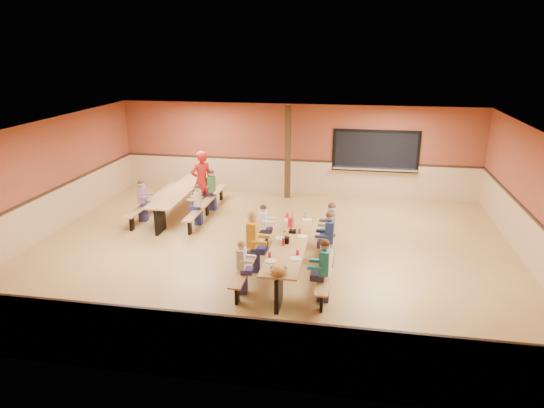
# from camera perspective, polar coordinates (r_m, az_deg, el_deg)

# --- Properties ---
(ground) EXTENTS (12.00, 12.00, 0.00)m
(ground) POSITION_cam_1_polar(r_m,az_deg,el_deg) (12.02, -0.25, -5.44)
(ground) COLOR olive
(ground) RESTS_ON ground
(room_envelope) EXTENTS (12.04, 10.04, 3.02)m
(room_envelope) POSITION_cam_1_polar(r_m,az_deg,el_deg) (11.76, -0.25, -2.36)
(room_envelope) COLOR brown
(room_envelope) RESTS_ON ground
(kitchen_pass_through) EXTENTS (2.78, 0.28, 1.38)m
(kitchen_pass_through) POSITION_cam_1_polar(r_m,az_deg,el_deg) (16.16, 12.08, 5.91)
(kitchen_pass_through) COLOR black
(kitchen_pass_through) RESTS_ON ground
(structural_post) EXTENTS (0.18, 0.18, 3.00)m
(structural_post) POSITION_cam_1_polar(r_m,az_deg,el_deg) (15.74, 1.87, 6.03)
(structural_post) COLOR #311F10
(structural_post) RESTS_ON ground
(cafeteria_table_main) EXTENTS (1.91, 3.70, 0.74)m
(cafeteria_table_main) POSITION_cam_1_polar(r_m,az_deg,el_deg) (10.73, 2.13, -5.42)
(cafeteria_table_main) COLOR #A1713F
(cafeteria_table_main) RESTS_ON ground
(cafeteria_table_second) EXTENTS (1.91, 3.70, 0.74)m
(cafeteria_table_second) POSITION_cam_1_polar(r_m,az_deg,el_deg) (14.67, -10.78, 0.85)
(cafeteria_table_second) COLOR #A1713F
(cafeteria_table_second) RESTS_ON ground
(seated_child_white_left) EXTENTS (0.33, 0.27, 1.13)m
(seated_child_white_left) POSITION_cam_1_polar(r_m,az_deg,el_deg) (9.85, -3.57, -7.46)
(seated_child_white_left) COLOR silver
(seated_child_white_left) RESTS_ON ground
(seated_adult_yellow) EXTENTS (0.46, 0.38, 1.39)m
(seated_adult_yellow) POSITION_cam_1_polar(r_m,az_deg,el_deg) (10.72, -2.30, -4.45)
(seated_adult_yellow) COLOR gold
(seated_adult_yellow) RESTS_ON ground
(seated_child_grey_left) EXTENTS (0.33, 0.27, 1.13)m
(seated_child_grey_left) POSITION_cam_1_polar(r_m,az_deg,el_deg) (11.89, -1.04, -2.77)
(seated_child_grey_left) COLOR white
(seated_child_grey_left) RESTS_ON ground
(seated_child_teal_right) EXTENTS (0.40, 0.33, 1.27)m
(seated_child_teal_right) POSITION_cam_1_polar(r_m,az_deg,el_deg) (9.59, 6.13, -7.81)
(seated_child_teal_right) COLOR teal
(seated_child_teal_right) RESTS_ON ground
(seated_child_navy_right) EXTENTS (0.40, 0.33, 1.28)m
(seated_child_navy_right) POSITION_cam_1_polar(r_m,az_deg,el_deg) (11.06, 6.73, -4.14)
(seated_child_navy_right) COLOR #1A274D
(seated_child_navy_right) RESTS_ON ground
(seated_child_char_right) EXTENTS (0.39, 0.32, 1.25)m
(seated_child_char_right) POSITION_cam_1_polar(r_m,az_deg,el_deg) (11.74, 6.95, -2.88)
(seated_child_char_right) COLOR #4E5458
(seated_child_char_right) RESTS_ON ground
(seated_child_purple_sec) EXTENTS (0.37, 0.30, 1.20)m
(seated_child_purple_sec) POSITION_cam_1_polar(r_m,az_deg,el_deg) (14.26, -15.01, 0.35)
(seated_child_purple_sec) COLOR #815277
(seated_child_purple_sec) RESTS_ON ground
(seated_child_green_sec) EXTENTS (0.38, 0.31, 1.24)m
(seated_child_green_sec) POSITION_cam_1_polar(r_m,az_deg,el_deg) (14.85, -7.12, 1.63)
(seated_child_green_sec) COLOR #356E41
(seated_child_green_sec) RESTS_ON ground
(seated_child_tan_sec) EXTENTS (0.34, 0.28, 1.14)m
(seated_child_tan_sec) POSITION_cam_1_polar(r_m,az_deg,el_deg) (13.67, -8.70, -0.12)
(seated_child_tan_sec) COLOR #B3A58D
(seated_child_tan_sec) RESTS_ON ground
(standing_woman) EXTENTS (0.80, 0.77, 1.85)m
(standing_woman) POSITION_cam_1_polar(r_m,az_deg,el_deg) (14.76, -8.26, 2.72)
(standing_woman) COLOR #A81713
(standing_woman) RESTS_ON ground
(punch_pitcher) EXTENTS (0.16, 0.16, 0.22)m
(punch_pitcher) POSITION_cam_1_polar(r_m,az_deg,el_deg) (11.41, 2.25, -2.19)
(punch_pitcher) COLOR red
(punch_pitcher) RESTS_ON cafeteria_table_main
(chip_bowl) EXTENTS (0.32, 0.32, 0.15)m
(chip_bowl) POSITION_cam_1_polar(r_m,az_deg,el_deg) (9.14, 0.76, -7.81)
(chip_bowl) COLOR orange
(chip_bowl) RESTS_ON cafeteria_table_main
(napkin_dispenser) EXTENTS (0.10, 0.14, 0.13)m
(napkin_dispenser) POSITION_cam_1_polar(r_m,az_deg,el_deg) (10.51, 1.76, -4.29)
(napkin_dispenser) COLOR black
(napkin_dispenser) RESTS_ON cafeteria_table_main
(condiment_mustard) EXTENTS (0.06, 0.06, 0.17)m
(condiment_mustard) POSITION_cam_1_polar(r_m,az_deg,el_deg) (10.76, 1.79, -3.63)
(condiment_mustard) COLOR yellow
(condiment_mustard) RESTS_ON cafeteria_table_main
(condiment_ketchup) EXTENTS (0.06, 0.06, 0.17)m
(condiment_ketchup) POSITION_cam_1_polar(r_m,az_deg,el_deg) (10.38, 1.33, -4.47)
(condiment_ketchup) COLOR #B2140F
(condiment_ketchup) RESTS_ON cafeteria_table_main
(table_paddle) EXTENTS (0.16, 0.16, 0.56)m
(table_paddle) POSITION_cam_1_polar(r_m,az_deg,el_deg) (11.06, 2.45, -2.72)
(table_paddle) COLOR black
(table_paddle) RESTS_ON cafeteria_table_main
(place_settings) EXTENTS (0.65, 3.30, 0.11)m
(place_settings) POSITION_cam_1_polar(r_m,az_deg,el_deg) (10.62, 2.15, -4.09)
(place_settings) COLOR beige
(place_settings) RESTS_ON cafeteria_table_main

